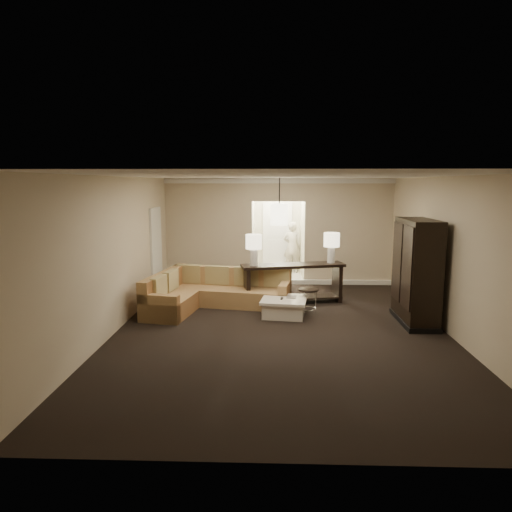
{
  "coord_description": "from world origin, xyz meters",
  "views": [
    {
      "loc": [
        -0.17,
        -8.03,
        2.68
      ],
      "look_at": [
        -0.49,
        1.2,
        1.2
      ],
      "focal_mm": 32.0,
      "sensor_mm": 36.0,
      "label": 1
    }
  ],
  "objects_px": {
    "sectional_sofa": "(210,293)",
    "person": "(292,244)",
    "coffee_table": "(284,307)",
    "console_table": "(293,280)",
    "armoire": "(416,274)",
    "drink_table": "(308,296)"
  },
  "relations": [
    {
      "from": "console_table",
      "to": "armoire",
      "type": "bearing_deg",
      "value": -44.17
    },
    {
      "from": "drink_table",
      "to": "coffee_table",
      "type": "bearing_deg",
      "value": -158.43
    },
    {
      "from": "sectional_sofa",
      "to": "armoire",
      "type": "distance_m",
      "value": 4.25
    },
    {
      "from": "armoire",
      "to": "person",
      "type": "height_order",
      "value": "armoire"
    },
    {
      "from": "sectional_sofa",
      "to": "person",
      "type": "height_order",
      "value": "person"
    },
    {
      "from": "sectional_sofa",
      "to": "person",
      "type": "relative_size",
      "value": 1.78
    },
    {
      "from": "coffee_table",
      "to": "console_table",
      "type": "xyz_separation_m",
      "value": [
        0.22,
        1.0,
        0.35
      ]
    },
    {
      "from": "sectional_sofa",
      "to": "drink_table",
      "type": "xyz_separation_m",
      "value": [
        2.1,
        -0.37,
        0.04
      ]
    },
    {
      "from": "drink_table",
      "to": "person",
      "type": "height_order",
      "value": "person"
    },
    {
      "from": "console_table",
      "to": "person",
      "type": "height_order",
      "value": "person"
    },
    {
      "from": "coffee_table",
      "to": "armoire",
      "type": "distance_m",
      "value": 2.65
    },
    {
      "from": "sectional_sofa",
      "to": "coffee_table",
      "type": "height_order",
      "value": "sectional_sofa"
    },
    {
      "from": "console_table",
      "to": "armoire",
      "type": "relative_size",
      "value": 1.18
    },
    {
      "from": "drink_table",
      "to": "person",
      "type": "bearing_deg",
      "value": 91.86
    },
    {
      "from": "sectional_sofa",
      "to": "person",
      "type": "distance_m",
      "value": 4.51
    },
    {
      "from": "coffee_table",
      "to": "armoire",
      "type": "relative_size",
      "value": 0.5
    },
    {
      "from": "coffee_table",
      "to": "armoire",
      "type": "height_order",
      "value": "armoire"
    },
    {
      "from": "console_table",
      "to": "armoire",
      "type": "height_order",
      "value": "armoire"
    },
    {
      "from": "drink_table",
      "to": "person",
      "type": "distance_m",
      "value": 4.43
    },
    {
      "from": "armoire",
      "to": "sectional_sofa",
      "type": "bearing_deg",
      "value": 166.78
    },
    {
      "from": "coffee_table",
      "to": "console_table",
      "type": "relative_size",
      "value": 0.42
    },
    {
      "from": "armoire",
      "to": "person",
      "type": "relative_size",
      "value": 1.17
    }
  ]
}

